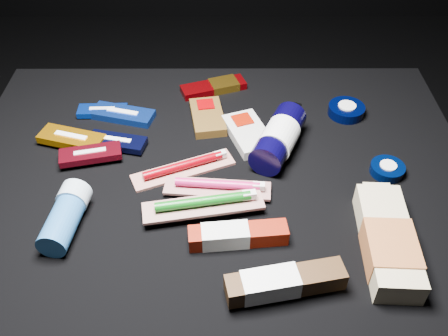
{
  "coord_description": "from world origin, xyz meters",
  "views": [
    {
      "loc": [
        0.01,
        -0.67,
        1.05
      ],
      "look_at": [
        0.01,
        0.01,
        0.42
      ],
      "focal_mm": 40.0,
      "sensor_mm": 36.0,
      "label": 1
    }
  ],
  "objects_px": {
    "lotion_bottle": "(279,138)",
    "deodorant_stick": "(65,216)",
    "bodywash_bottle": "(388,242)",
    "toothpaste_carton_red": "(234,236)"
  },
  "relations": [
    {
      "from": "lotion_bottle",
      "to": "deodorant_stick",
      "type": "height_order",
      "value": "lotion_bottle"
    },
    {
      "from": "bodywash_bottle",
      "to": "toothpaste_carton_red",
      "type": "xyz_separation_m",
      "value": [
        -0.24,
        0.02,
        -0.01
      ]
    },
    {
      "from": "lotion_bottle",
      "to": "toothpaste_carton_red",
      "type": "xyz_separation_m",
      "value": [
        -0.09,
        -0.23,
        -0.02
      ]
    },
    {
      "from": "lotion_bottle",
      "to": "toothpaste_carton_red",
      "type": "height_order",
      "value": "lotion_bottle"
    },
    {
      "from": "lotion_bottle",
      "to": "bodywash_bottle",
      "type": "relative_size",
      "value": 0.92
    },
    {
      "from": "bodywash_bottle",
      "to": "toothpaste_carton_red",
      "type": "bearing_deg",
      "value": 178.24
    },
    {
      "from": "bodywash_bottle",
      "to": "deodorant_stick",
      "type": "relative_size",
      "value": 1.67
    },
    {
      "from": "deodorant_stick",
      "to": "toothpaste_carton_red",
      "type": "distance_m",
      "value": 0.28
    },
    {
      "from": "lotion_bottle",
      "to": "bodywash_bottle",
      "type": "xyz_separation_m",
      "value": [
        0.15,
        -0.25,
        -0.01
      ]
    },
    {
      "from": "deodorant_stick",
      "to": "toothpaste_carton_red",
      "type": "relative_size",
      "value": 0.82
    }
  ]
}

